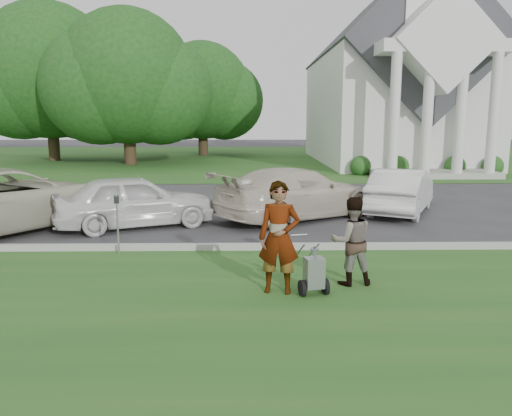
{
  "coord_description": "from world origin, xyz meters",
  "views": [
    {
      "loc": [
        -0.43,
        -10.34,
        2.93
      ],
      "look_at": [
        -0.26,
        0.0,
        1.07
      ],
      "focal_mm": 35.0,
      "sensor_mm": 36.0,
      "label": 1
    }
  ],
  "objects_px": {
    "tree_back": "(202,95)",
    "tree_left": "(127,83)",
    "tree_far": "(49,77)",
    "car_b": "(135,201)",
    "car_c": "(297,193)",
    "car_a": "(6,199)",
    "striping_cart": "(314,274)",
    "parking_meter_near": "(117,217)",
    "church": "(392,72)",
    "person_left": "(279,238)",
    "person_right": "(351,242)",
    "car_d": "(401,191)"
  },
  "relations": [
    {
      "from": "person_left",
      "to": "parking_meter_near",
      "type": "bearing_deg",
      "value": 152.42
    },
    {
      "from": "person_left",
      "to": "person_right",
      "type": "bearing_deg",
      "value": 26.18
    },
    {
      "from": "parking_meter_near",
      "to": "car_d",
      "type": "bearing_deg",
      "value": 32.09
    },
    {
      "from": "car_a",
      "to": "striping_cart",
      "type": "bearing_deg",
      "value": 179.26
    },
    {
      "from": "striping_cart",
      "to": "car_b",
      "type": "bearing_deg",
      "value": 114.47
    },
    {
      "from": "person_left",
      "to": "car_c",
      "type": "relative_size",
      "value": 0.37
    },
    {
      "from": "person_left",
      "to": "parking_meter_near",
      "type": "relative_size",
      "value": 1.44
    },
    {
      "from": "person_right",
      "to": "car_b",
      "type": "relative_size",
      "value": 0.37
    },
    {
      "from": "tree_back",
      "to": "car_a",
      "type": "distance_m",
      "value": 27.66
    },
    {
      "from": "church",
      "to": "tree_left",
      "type": "distance_m",
      "value": 17.07
    },
    {
      "from": "church",
      "to": "person_right",
      "type": "relative_size",
      "value": 15.34
    },
    {
      "from": "person_left",
      "to": "parking_meter_near",
      "type": "xyz_separation_m",
      "value": [
        -3.34,
        2.49,
        -0.12
      ]
    },
    {
      "from": "tree_left",
      "to": "church",
      "type": "bearing_deg",
      "value": 3.79
    },
    {
      "from": "tree_left",
      "to": "car_b",
      "type": "xyz_separation_m",
      "value": [
        4.51,
        -18.94,
        -4.39
      ]
    },
    {
      "from": "church",
      "to": "person_left",
      "type": "distance_m",
      "value": 27.33
    },
    {
      "from": "tree_left",
      "to": "car_b",
      "type": "height_order",
      "value": "tree_left"
    },
    {
      "from": "person_left",
      "to": "car_b",
      "type": "relative_size",
      "value": 0.45
    },
    {
      "from": "car_c",
      "to": "car_b",
      "type": "bearing_deg",
      "value": 69.25
    },
    {
      "from": "person_left",
      "to": "car_a",
      "type": "height_order",
      "value": "person_left"
    },
    {
      "from": "tree_back",
      "to": "tree_far",
      "type": "bearing_deg",
      "value": -153.44
    },
    {
      "from": "tree_far",
      "to": "person_left",
      "type": "bearing_deg",
      "value": -62.62
    },
    {
      "from": "tree_back",
      "to": "person_left",
      "type": "relative_size",
      "value": 5.06
    },
    {
      "from": "tree_left",
      "to": "car_b",
      "type": "distance_m",
      "value": 19.95
    },
    {
      "from": "church",
      "to": "person_right",
      "type": "distance_m",
      "value": 26.59
    },
    {
      "from": "person_right",
      "to": "parking_meter_near",
      "type": "xyz_separation_m",
      "value": [
        -4.64,
        2.09,
        0.04
      ]
    },
    {
      "from": "tree_left",
      "to": "car_a",
      "type": "bearing_deg",
      "value": -86.42
    },
    {
      "from": "parking_meter_near",
      "to": "car_b",
      "type": "xyz_separation_m",
      "value": [
        -0.25,
        2.8,
        -0.11
      ]
    },
    {
      "from": "tree_back",
      "to": "car_b",
      "type": "relative_size",
      "value": 2.26
    },
    {
      "from": "car_d",
      "to": "tree_back",
      "type": "bearing_deg",
      "value": -45.11
    },
    {
      "from": "parking_meter_near",
      "to": "striping_cart",
      "type": "bearing_deg",
      "value": -33.82
    },
    {
      "from": "church",
      "to": "person_left",
      "type": "xyz_separation_m",
      "value": [
        -8.91,
        -25.35,
        -4.99
      ]
    },
    {
      "from": "car_c",
      "to": "tree_far",
      "type": "bearing_deg",
      "value": 1.05
    },
    {
      "from": "tree_back",
      "to": "tree_left",
      "type": "bearing_deg",
      "value": -116.57
    },
    {
      "from": "church",
      "to": "parking_meter_near",
      "type": "height_order",
      "value": "church"
    },
    {
      "from": "car_b",
      "to": "parking_meter_near",
      "type": "bearing_deg",
      "value": 162.12
    },
    {
      "from": "tree_back",
      "to": "person_right",
      "type": "distance_m",
      "value": 32.52
    },
    {
      "from": "car_b",
      "to": "tree_back",
      "type": "bearing_deg",
      "value": -21.89
    },
    {
      "from": "car_b",
      "to": "tree_far",
      "type": "bearing_deg",
      "value": 2.63
    },
    {
      "from": "parking_meter_near",
      "to": "car_c",
      "type": "distance_m",
      "value": 5.81
    },
    {
      "from": "tree_left",
      "to": "striping_cart",
      "type": "xyz_separation_m",
      "value": [
        8.68,
        -24.36,
        -4.73
      ]
    },
    {
      "from": "striping_cart",
      "to": "parking_meter_near",
      "type": "distance_m",
      "value": 4.74
    },
    {
      "from": "tree_back",
      "to": "car_c",
      "type": "xyz_separation_m",
      "value": [
        5.03,
        -25.8,
        -3.97
      ]
    },
    {
      "from": "tree_back",
      "to": "parking_meter_near",
      "type": "relative_size",
      "value": 7.3
    },
    {
      "from": "tree_left",
      "to": "tree_far",
      "type": "xyz_separation_m",
      "value": [
        -6.0,
        3.0,
        0.58
      ]
    },
    {
      "from": "church",
      "to": "car_a",
      "type": "relative_size",
      "value": 3.99
    },
    {
      "from": "tree_back",
      "to": "car_b",
      "type": "bearing_deg",
      "value": -88.92
    },
    {
      "from": "tree_back",
      "to": "car_d",
      "type": "relative_size",
      "value": 2.28
    },
    {
      "from": "tree_back",
      "to": "car_a",
      "type": "height_order",
      "value": "tree_back"
    },
    {
      "from": "tree_far",
      "to": "car_b",
      "type": "xyz_separation_m",
      "value": [
        10.51,
        -21.94,
        -4.97
      ]
    },
    {
      "from": "tree_back",
      "to": "person_left",
      "type": "xyz_separation_m",
      "value": [
        4.1,
        -32.22,
        -3.78
      ]
    }
  ]
}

